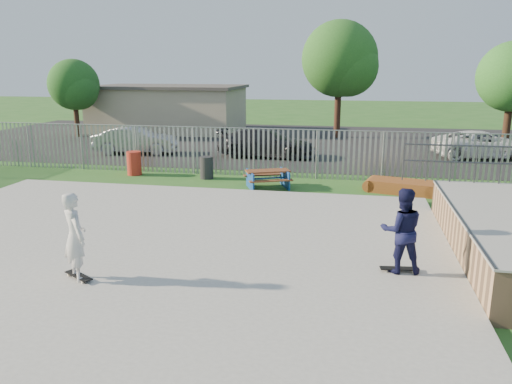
% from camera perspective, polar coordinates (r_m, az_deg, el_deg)
% --- Properties ---
extents(ground, '(120.00, 120.00, 0.00)m').
position_cam_1_polar(ground, '(12.90, -12.66, -6.35)').
color(ground, '#275E20').
rests_on(ground, ground).
extents(concrete_slab, '(15.00, 12.00, 0.15)m').
position_cam_1_polar(concrete_slab, '(12.88, -12.67, -6.04)').
color(concrete_slab, '#9A9A95').
rests_on(concrete_slab, ground).
extents(fence, '(26.04, 16.02, 2.00)m').
position_cam_1_polar(fence, '(16.49, -3.29, 2.04)').
color(fence, gray).
rests_on(fence, ground).
extents(picnic_table, '(2.01, 1.86, 0.68)m').
position_cam_1_polar(picnic_table, '(18.77, 1.34, 1.50)').
color(picnic_table, brown).
rests_on(picnic_table, ground).
extents(funbox, '(2.40, 1.59, 0.44)m').
position_cam_1_polar(funbox, '(18.88, 16.29, 0.61)').
color(funbox, brown).
rests_on(funbox, ground).
extents(trash_bin_red, '(0.60, 0.60, 0.99)m').
position_cam_1_polar(trash_bin_red, '(21.69, -13.75, 3.22)').
color(trash_bin_red, '#B0281B').
rests_on(trash_bin_red, ground).
extents(trash_bin_grey, '(0.54, 0.54, 0.91)m').
position_cam_1_polar(trash_bin_grey, '(20.47, -5.66, 2.79)').
color(trash_bin_grey, '#232426').
rests_on(trash_bin_grey, ground).
extents(parking_lot, '(40.00, 18.00, 0.02)m').
position_cam_1_polar(parking_lot, '(30.77, 1.58, 5.79)').
color(parking_lot, black).
rests_on(parking_lot, ground).
extents(car_silver, '(4.47, 2.17, 1.41)m').
position_cam_1_polar(car_silver, '(26.95, -13.53, 5.77)').
color(car_silver, '#A7A7AB').
rests_on(car_silver, parking_lot).
extents(car_dark, '(4.93, 2.01, 1.43)m').
position_cam_1_polar(car_dark, '(25.25, 1.21, 5.65)').
color(car_dark, black).
rests_on(car_dark, parking_lot).
extents(car_white, '(5.10, 2.97, 1.33)m').
position_cam_1_polar(car_white, '(27.42, 24.46, 4.96)').
color(car_white, white).
rests_on(car_white, parking_lot).
extents(building, '(10.40, 6.40, 3.20)m').
position_cam_1_polar(building, '(36.55, -9.96, 9.42)').
color(building, '#B4A98A').
rests_on(building, ground).
extents(tree_left, '(3.22, 3.22, 4.97)m').
position_cam_1_polar(tree_left, '(34.70, -20.11, 11.43)').
color(tree_left, '#462B1C').
rests_on(tree_left, ground).
extents(tree_mid, '(4.75, 4.75, 7.32)m').
position_cam_1_polar(tree_mid, '(32.69, 9.52, 14.75)').
color(tree_mid, '#402519').
rests_on(tree_mid, ground).
extents(skateboard_a, '(0.82, 0.31, 0.08)m').
position_cam_1_polar(skateboard_a, '(11.31, 16.01, -8.51)').
color(skateboard_a, black).
rests_on(skateboard_a, concrete_slab).
extents(skateboard_b, '(0.79, 0.58, 0.08)m').
position_cam_1_polar(skateboard_b, '(11.16, -19.61, -9.11)').
color(skateboard_b, black).
rests_on(skateboard_b, concrete_slab).
extents(skater_navy, '(0.98, 0.81, 1.85)m').
position_cam_1_polar(skater_navy, '(11.01, 16.32, -4.25)').
color(skater_navy, '#121439').
rests_on(skater_navy, concrete_slab).
extents(skater_white, '(0.80, 0.77, 1.85)m').
position_cam_1_polar(skater_white, '(10.86, -19.99, -4.80)').
color(skater_white, silver).
rests_on(skater_white, concrete_slab).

